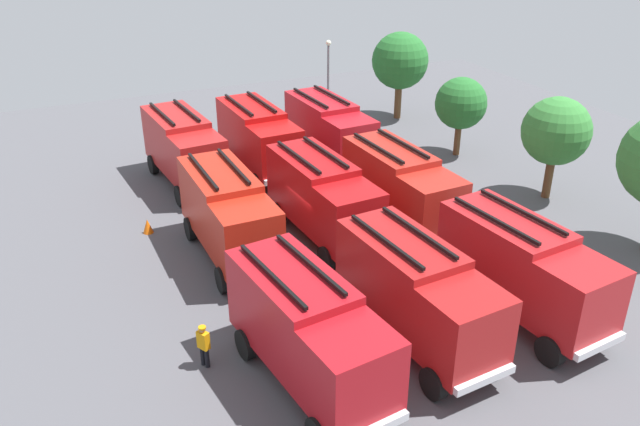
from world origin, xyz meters
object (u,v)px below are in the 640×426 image
(fire_truck_2, at_px, (308,329))
(traffic_cone_0, at_px, (148,226))
(firefighter_1, at_px, (204,344))
(tree_2, at_px, (556,132))
(fire_truck_3, at_px, (258,137))
(fire_truck_7, at_px, (401,186))
(lamppost, at_px, (328,77))
(fire_truck_8, at_px, (524,267))
(fire_truck_5, at_px, (417,291))
(tree_1, at_px, (461,104))
(tree_0, at_px, (400,61))
(fire_truck_4, at_px, (323,196))
(firefighter_0, at_px, (329,182))
(fire_truck_1, at_px, (228,212))
(fire_truck_6, at_px, (329,129))
(fire_truck_0, at_px, (183,147))

(fire_truck_2, relative_size, traffic_cone_0, 10.66)
(fire_truck_2, distance_m, firefighter_1, 3.86)
(firefighter_1, relative_size, traffic_cone_0, 2.32)
(firefighter_1, xyz_separation_m, tree_2, (-5.93, 20.19, 2.75))
(fire_truck_3, bearing_deg, fire_truck_7, 20.07)
(lamppost, bearing_deg, fire_truck_2, -26.47)
(fire_truck_8, height_order, firefighter_1, fire_truck_8)
(fire_truck_5, distance_m, fire_truck_7, 9.01)
(tree_1, bearing_deg, fire_truck_2, -47.32)
(tree_0, relative_size, tree_1, 1.26)
(fire_truck_5, bearing_deg, fire_truck_4, 173.41)
(fire_truck_3, bearing_deg, fire_truck_8, 10.92)
(fire_truck_2, distance_m, fire_truck_7, 11.94)
(tree_0, bearing_deg, fire_truck_4, -41.18)
(fire_truck_3, bearing_deg, firefighter_0, 19.94)
(fire_truck_4, distance_m, fire_truck_8, 9.69)
(firefighter_0, distance_m, tree_1, 10.50)
(lamppost, bearing_deg, firefighter_0, -24.81)
(fire_truck_1, bearing_deg, firefighter_1, -24.92)
(tree_2, xyz_separation_m, traffic_cone_0, (-4.65, -20.06, -3.30))
(fire_truck_1, bearing_deg, fire_truck_8, 43.18)
(fire_truck_2, distance_m, fire_truck_5, 4.34)
(firefighter_0, bearing_deg, tree_2, -73.71)
(firefighter_0, distance_m, lamppost, 11.84)
(fire_truck_2, relative_size, fire_truck_8, 1.00)
(fire_truck_5, bearing_deg, tree_2, 116.02)
(fire_truck_5, height_order, lamppost, lamppost)
(fire_truck_1, xyz_separation_m, tree_2, (0.93, 17.13, 1.49))
(fire_truck_8, xyz_separation_m, traffic_cone_0, (-12.61, -11.54, -1.80))
(firefighter_1, relative_size, lamppost, 0.27)
(fire_truck_4, xyz_separation_m, tree_2, (0.78, 12.70, 1.49))
(fire_truck_3, relative_size, traffic_cone_0, 10.45)
(fire_truck_7, distance_m, tree_0, 17.02)
(fire_truck_6, distance_m, fire_truck_8, 17.06)
(fire_truck_4, height_order, firefighter_0, fire_truck_4)
(fire_truck_2, relative_size, fire_truck_5, 1.01)
(tree_2, distance_m, lamppost, 16.07)
(tree_1, xyz_separation_m, traffic_cone_0, (2.49, -19.35, -2.88))
(fire_truck_2, bearing_deg, fire_truck_6, 145.83)
(fire_truck_6, height_order, traffic_cone_0, fire_truck_6)
(fire_truck_1, height_order, fire_truck_6, same)
(firefighter_1, distance_m, lamppost, 25.56)
(fire_truck_8, bearing_deg, fire_truck_7, 176.33)
(fire_truck_5, distance_m, traffic_cone_0, 14.36)
(fire_truck_3, distance_m, tree_0, 13.61)
(tree_0, height_order, lamppost, tree_0)
(fire_truck_1, distance_m, tree_1, 17.58)
(fire_truck_0, distance_m, tree_1, 16.46)
(fire_truck_7, bearing_deg, fire_truck_4, -100.07)
(fire_truck_0, bearing_deg, fire_truck_3, 82.85)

